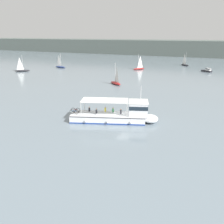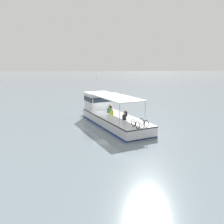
{
  "view_description": "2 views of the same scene",
  "coord_description": "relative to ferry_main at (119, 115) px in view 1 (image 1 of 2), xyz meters",
  "views": [
    {
      "loc": [
        13.65,
        -32.84,
        12.36
      ],
      "look_at": [
        -1.91,
        -0.9,
        1.4
      ],
      "focal_mm": 40.93,
      "sensor_mm": 36.0,
      "label": 1
    },
    {
      "loc": [
        -25.82,
        1.3,
        6.49
      ],
      "look_at": [
        -1.91,
        -0.9,
        1.4
      ],
      "focal_mm": 36.14,
      "sensor_mm": 36.0,
      "label": 2
    }
  ],
  "objects": [
    {
      "name": "sailboat_off_bow",
      "position": [
        -16.8,
        54.13,
        -0.48
      ],
      "size": [
        3.78,
        4.79,
        5.4
      ],
      "color": "maroon",
      "rests_on": "ground"
    },
    {
      "name": "ferry_main",
      "position": [
        0.0,
        0.0,
        0.0
      ],
      "size": [
        12.97,
        7.45,
        5.32
      ],
      "color": "silver",
      "rests_on": "ground"
    },
    {
      "name": "sailboat_near_starboard",
      "position": [
        -50.74,
        32.26,
        -0.48
      ],
      "size": [
        4.48,
        4.28,
        5.4
      ],
      "color": "#232328",
      "rests_on": "ground"
    },
    {
      "name": "distant_shoreline",
      "position": [
        0.97,
        125.78,
        3.26
      ],
      "size": [
        400.0,
        28.0,
        8.56
      ],
      "primitive_type": "cube",
      "color": "#515B56",
      "rests_on": "ground"
    },
    {
      "name": "ground_plane",
      "position": [
        0.97,
        0.54,
        -1.02
      ],
      "size": [
        400.0,
        400.0,
        0.0
      ],
      "primitive_type": "plane",
      "color": "slate"
    },
    {
      "name": "sailboat_horizon_west",
      "position": [
        -45.27,
        46.17,
        -0.48
      ],
      "size": [
        4.94,
        2.03,
        5.4
      ],
      "color": "navy",
      "rests_on": "ground"
    },
    {
      "name": "sailboat_outer_anchorage",
      "position": [
        -12.53,
        25.6,
        -0.48
      ],
      "size": [
        4.6,
        4.13,
        5.4
      ],
      "color": "maroon",
      "rests_on": "ground"
    },
    {
      "name": "sailboat_far_left",
      "position": [
        -4.33,
        73.24,
        -0.48
      ],
      "size": [
        4.41,
        4.36,
        5.4
      ],
      "color": "#232328",
      "rests_on": "ground"
    },
    {
      "name": "motorboat_mid_channel",
      "position": [
        5.8,
        58.72,
        -0.47
      ],
      "size": [
        3.75,
        2.99,
        1.26
      ],
      "color": "#232328",
      "rests_on": "ground"
    }
  ]
}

